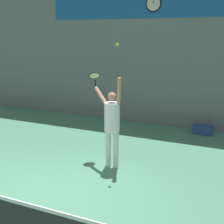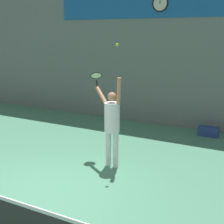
{
  "view_description": "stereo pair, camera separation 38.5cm",
  "coord_description": "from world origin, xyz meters",
  "px_view_note": "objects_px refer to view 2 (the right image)",
  "views": [
    {
      "loc": [
        3.4,
        -4.2,
        3.03
      ],
      "look_at": [
        0.6,
        2.0,
        1.31
      ],
      "focal_mm": 50.0,
      "sensor_mm": 36.0,
      "label": 1
    },
    {
      "loc": [
        3.74,
        -4.03,
        3.03
      ],
      "look_at": [
        0.6,
        2.0,
        1.31
      ],
      "focal_mm": 50.0,
      "sensor_mm": 36.0,
      "label": 2
    }
  ],
  "objects_px": {
    "scoreboard_clock": "(160,3)",
    "tennis_racket": "(96,76)",
    "tennis_player": "(112,121)",
    "equipment_bag": "(208,131)",
    "tennis_ball": "(117,45)"
  },
  "relations": [
    {
      "from": "scoreboard_clock",
      "to": "tennis_racket",
      "type": "distance_m",
      "value": 3.83
    },
    {
      "from": "scoreboard_clock",
      "to": "equipment_bag",
      "type": "height_order",
      "value": "scoreboard_clock"
    },
    {
      "from": "scoreboard_clock",
      "to": "tennis_ball",
      "type": "distance_m",
      "value": 4.03
    },
    {
      "from": "tennis_player",
      "to": "tennis_racket",
      "type": "height_order",
      "value": "tennis_racket"
    },
    {
      "from": "scoreboard_clock",
      "to": "tennis_racket",
      "type": "xyz_separation_m",
      "value": [
        -0.42,
        -3.28,
        -1.93
      ]
    },
    {
      "from": "equipment_bag",
      "to": "tennis_racket",
      "type": "bearing_deg",
      "value": -128.98
    },
    {
      "from": "tennis_ball",
      "to": "equipment_bag",
      "type": "relative_size",
      "value": 0.11
    },
    {
      "from": "tennis_player",
      "to": "tennis_ball",
      "type": "bearing_deg",
      "value": -19.15
    },
    {
      "from": "tennis_ball",
      "to": "equipment_bag",
      "type": "distance_m",
      "value": 4.52
    },
    {
      "from": "tennis_ball",
      "to": "equipment_bag",
      "type": "height_order",
      "value": "tennis_ball"
    },
    {
      "from": "tennis_racket",
      "to": "tennis_player",
      "type": "bearing_deg",
      "value": -36.19
    },
    {
      "from": "scoreboard_clock",
      "to": "tennis_racket",
      "type": "relative_size",
      "value": 1.4
    },
    {
      "from": "tennis_player",
      "to": "tennis_ball",
      "type": "height_order",
      "value": "tennis_ball"
    },
    {
      "from": "equipment_bag",
      "to": "scoreboard_clock",
      "type": "bearing_deg",
      "value": 165.53
    },
    {
      "from": "scoreboard_clock",
      "to": "equipment_bag",
      "type": "xyz_separation_m",
      "value": [
        1.85,
        -0.48,
        -3.8
      ]
    }
  ]
}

